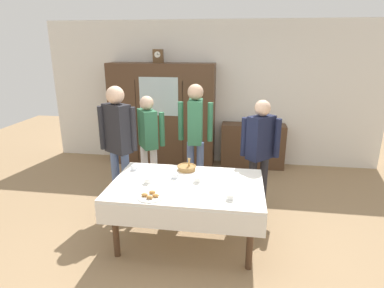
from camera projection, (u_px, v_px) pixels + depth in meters
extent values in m
plane|color=#997A56|center=(190.00, 230.00, 4.09)|extent=(12.00, 12.00, 0.00)
cube|color=silver|center=(211.00, 94.00, 6.19)|extent=(6.40, 0.10, 2.70)
cylinder|color=#4C3321|center=(115.00, 228.00, 3.51)|extent=(0.07, 0.07, 0.72)
cylinder|color=#4C3321|center=(250.00, 239.00, 3.30)|extent=(0.07, 0.07, 0.72)
cylinder|color=#4C3321|center=(139.00, 194.00, 4.29)|extent=(0.07, 0.07, 0.72)
cylinder|color=#4C3321|center=(249.00, 201.00, 4.09)|extent=(0.07, 0.07, 0.72)
cube|color=white|center=(187.00, 185.00, 3.68)|extent=(1.73, 1.11, 0.03)
cube|color=white|center=(178.00, 220.00, 3.20)|extent=(1.73, 0.01, 0.24)
cube|color=#4C3321|center=(162.00, 115.00, 6.15)|extent=(2.00, 0.45, 1.94)
cube|color=silver|center=(159.00, 97.00, 5.82)|extent=(0.72, 0.01, 0.70)
cube|color=black|center=(137.00, 122.00, 6.02)|extent=(0.01, 0.01, 1.55)
cube|color=black|center=(183.00, 123.00, 5.90)|extent=(0.01, 0.01, 1.55)
cube|color=brown|center=(158.00, 56.00, 5.83)|extent=(0.18, 0.10, 0.24)
cylinder|color=white|center=(157.00, 55.00, 5.77)|extent=(0.11, 0.01, 0.11)
cube|color=black|center=(157.00, 54.00, 5.76)|extent=(0.00, 0.00, 0.04)
cube|color=black|center=(158.00, 55.00, 5.76)|extent=(0.05, 0.00, 0.00)
cube|color=#4C3321|center=(253.00, 146.00, 6.12)|extent=(1.19, 0.35, 0.83)
cube|color=#2D5184|center=(254.00, 124.00, 5.99)|extent=(0.16, 0.23, 0.02)
cube|color=#664C7A|center=(254.00, 122.00, 5.98)|extent=(0.14, 0.19, 0.03)
cylinder|color=white|center=(230.00, 199.00, 3.30)|extent=(0.13, 0.13, 0.01)
cylinder|color=white|center=(230.00, 197.00, 3.29)|extent=(0.08, 0.08, 0.05)
torus|color=white|center=(234.00, 197.00, 3.28)|extent=(0.04, 0.01, 0.04)
cylinder|color=#47230F|center=(230.00, 195.00, 3.28)|extent=(0.06, 0.06, 0.01)
cylinder|color=white|center=(175.00, 178.00, 3.82)|extent=(0.13, 0.13, 0.01)
cylinder|color=white|center=(175.00, 175.00, 3.81)|extent=(0.08, 0.08, 0.05)
torus|color=white|center=(178.00, 175.00, 3.81)|extent=(0.04, 0.01, 0.04)
cylinder|color=white|center=(197.00, 182.00, 3.71)|extent=(0.13, 0.13, 0.01)
cylinder|color=white|center=(197.00, 179.00, 3.70)|extent=(0.08, 0.08, 0.05)
torus|color=white|center=(201.00, 179.00, 3.69)|extent=(0.04, 0.01, 0.04)
cylinder|color=white|center=(147.00, 183.00, 3.68)|extent=(0.13, 0.13, 0.01)
cylinder|color=white|center=(147.00, 181.00, 3.67)|extent=(0.08, 0.08, 0.05)
torus|color=white|center=(150.00, 181.00, 3.66)|extent=(0.04, 0.01, 0.04)
cylinder|color=#47230F|center=(147.00, 179.00, 3.66)|extent=(0.06, 0.06, 0.01)
cylinder|color=white|center=(134.00, 170.00, 4.07)|extent=(0.13, 0.13, 0.01)
cylinder|color=white|center=(134.00, 167.00, 4.06)|extent=(0.08, 0.08, 0.05)
torus|color=white|center=(137.00, 167.00, 4.05)|extent=(0.04, 0.01, 0.04)
cylinder|color=#9E7542|center=(187.00, 168.00, 4.06)|extent=(0.22, 0.22, 0.05)
torus|color=#9E7542|center=(187.00, 166.00, 4.05)|extent=(0.24, 0.24, 0.02)
cylinder|color=tan|center=(189.00, 163.00, 4.02)|extent=(0.03, 0.03, 0.12)
cylinder|color=tan|center=(189.00, 163.00, 4.03)|extent=(0.04, 0.02, 0.12)
cylinder|color=tan|center=(189.00, 162.00, 4.05)|extent=(0.03, 0.02, 0.12)
cylinder|color=white|center=(150.00, 197.00, 3.35)|extent=(0.28, 0.28, 0.01)
ellipsoid|color=#BC7F3D|center=(156.00, 195.00, 3.32)|extent=(0.07, 0.05, 0.04)
ellipsoid|color=#BC7F3D|center=(152.00, 192.00, 3.40)|extent=(0.07, 0.05, 0.04)
ellipsoid|color=#BC7F3D|center=(145.00, 195.00, 3.34)|extent=(0.07, 0.05, 0.04)
ellipsoid|color=#BC7F3D|center=(150.00, 197.00, 3.28)|extent=(0.07, 0.05, 0.04)
cube|color=silver|center=(224.00, 186.00, 3.61)|extent=(0.10, 0.01, 0.00)
ellipsoid|color=silver|center=(229.00, 186.00, 3.60)|extent=(0.03, 0.02, 0.01)
cube|color=silver|center=(213.00, 191.00, 3.48)|extent=(0.10, 0.01, 0.00)
ellipsoid|color=silver|center=(218.00, 192.00, 3.47)|extent=(0.03, 0.02, 0.01)
cube|color=silver|center=(237.00, 193.00, 3.43)|extent=(0.10, 0.01, 0.00)
ellipsoid|color=silver|center=(242.00, 194.00, 3.42)|extent=(0.03, 0.02, 0.01)
cylinder|color=silver|center=(145.00, 170.00, 5.03)|extent=(0.11, 0.11, 0.77)
cylinder|color=silver|center=(154.00, 170.00, 5.01)|extent=(0.11, 0.11, 0.77)
cube|color=#33704C|center=(148.00, 129.00, 4.82)|extent=(0.37, 0.41, 0.58)
sphere|color=#DBB293|center=(147.00, 103.00, 4.70)|extent=(0.21, 0.21, 0.21)
cylinder|color=#33704C|center=(134.00, 128.00, 4.85)|extent=(0.08, 0.08, 0.52)
cylinder|color=#33704C|center=(162.00, 129.00, 4.79)|extent=(0.08, 0.08, 0.52)
cylinder|color=slate|center=(116.00, 181.00, 4.50)|extent=(0.11, 0.11, 0.87)
cylinder|color=slate|center=(126.00, 182.00, 4.48)|extent=(0.11, 0.11, 0.87)
cube|color=#232328|center=(117.00, 129.00, 4.26)|extent=(0.41, 0.35, 0.65)
sphere|color=#DBB293|center=(115.00, 95.00, 4.13)|extent=(0.24, 0.24, 0.24)
cylinder|color=#232328|center=(102.00, 128.00, 4.29)|extent=(0.08, 0.08, 0.59)
cylinder|color=#232328|center=(133.00, 129.00, 4.23)|extent=(0.08, 0.08, 0.59)
cylinder|color=#232328|center=(252.00, 184.00, 4.50)|extent=(0.11, 0.11, 0.78)
cylinder|color=#232328|center=(263.00, 185.00, 4.48)|extent=(0.11, 0.11, 0.78)
cube|color=#191E38|center=(261.00, 138.00, 4.29)|extent=(0.39, 0.40, 0.59)
sphere|color=#DBB293|center=(263.00, 108.00, 4.17)|extent=(0.21, 0.21, 0.21)
cylinder|color=#191E38|center=(244.00, 137.00, 4.32)|extent=(0.08, 0.08, 0.53)
cylinder|color=#191E38|center=(277.00, 138.00, 4.26)|extent=(0.08, 0.08, 0.53)
cylinder|color=slate|center=(190.00, 168.00, 4.98)|extent=(0.11, 0.11, 0.86)
cylinder|color=slate|center=(200.00, 169.00, 4.95)|extent=(0.11, 0.11, 0.86)
cube|color=#33704C|center=(195.00, 122.00, 4.74)|extent=(0.22, 0.37, 0.64)
sphere|color=tan|center=(195.00, 92.00, 4.61)|extent=(0.23, 0.23, 0.23)
cylinder|color=#33704C|center=(181.00, 121.00, 4.77)|extent=(0.08, 0.08, 0.58)
cylinder|color=#33704C|center=(210.00, 122.00, 4.71)|extent=(0.08, 0.08, 0.58)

